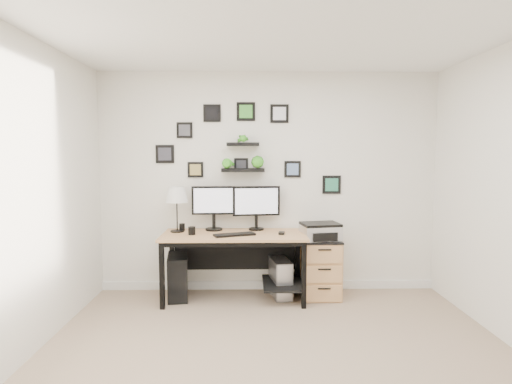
{
  "coord_description": "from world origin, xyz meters",
  "views": [
    {
      "loc": [
        -0.23,
        -3.09,
        1.64
      ],
      "look_at": [
        -0.15,
        1.83,
        1.2
      ],
      "focal_mm": 30.0,
      "sensor_mm": 36.0,
      "label": 1
    }
  ],
  "objects_px": {
    "pc_tower_grey": "(281,278)",
    "file_cabinet": "(320,267)",
    "desk": "(237,244)",
    "printer": "(320,231)",
    "mug": "(192,231)",
    "pc_tower_black": "(178,276)",
    "monitor_right": "(256,204)",
    "monitor_left": "(214,205)",
    "table_lamp": "(177,196)"
  },
  "relations": [
    {
      "from": "pc_tower_grey",
      "to": "file_cabinet",
      "type": "bearing_deg",
      "value": 1.41
    },
    {
      "from": "desk",
      "to": "printer",
      "type": "height_order",
      "value": "printer"
    },
    {
      "from": "mug",
      "to": "pc_tower_black",
      "type": "xyz_separation_m",
      "value": [
        -0.18,
        0.12,
        -0.55
      ]
    },
    {
      "from": "monitor_right",
      "to": "mug",
      "type": "relative_size",
      "value": 6.22
    },
    {
      "from": "pc_tower_grey",
      "to": "printer",
      "type": "xyz_separation_m",
      "value": [
        0.45,
        -0.04,
        0.55
      ]
    },
    {
      "from": "pc_tower_black",
      "to": "file_cabinet",
      "type": "distance_m",
      "value": 1.64
    },
    {
      "from": "mug",
      "to": "printer",
      "type": "xyz_separation_m",
      "value": [
        1.44,
        0.1,
        -0.03
      ]
    },
    {
      "from": "monitor_left",
      "to": "monitor_right",
      "type": "distance_m",
      "value": 0.5
    },
    {
      "from": "monitor_left",
      "to": "pc_tower_grey",
      "type": "bearing_deg",
      "value": -10.02
    },
    {
      "from": "monitor_left",
      "to": "mug",
      "type": "distance_m",
      "value": 0.43
    },
    {
      "from": "desk",
      "to": "file_cabinet",
      "type": "xyz_separation_m",
      "value": [
        0.95,
        0.06,
        -0.29
      ]
    },
    {
      "from": "desk",
      "to": "monitor_right",
      "type": "distance_m",
      "value": 0.52
    },
    {
      "from": "desk",
      "to": "table_lamp",
      "type": "relative_size",
      "value": 3.09
    },
    {
      "from": "monitor_left",
      "to": "printer",
      "type": "height_order",
      "value": "monitor_left"
    },
    {
      "from": "monitor_left",
      "to": "file_cabinet",
      "type": "xyz_separation_m",
      "value": [
        1.23,
        -0.13,
        -0.72
      ]
    },
    {
      "from": "monitor_left",
      "to": "mug",
      "type": "xyz_separation_m",
      "value": [
        -0.22,
        -0.27,
        -0.26
      ]
    },
    {
      "from": "mug",
      "to": "printer",
      "type": "bearing_deg",
      "value": 3.83
    },
    {
      "from": "pc_tower_grey",
      "to": "file_cabinet",
      "type": "distance_m",
      "value": 0.48
    },
    {
      "from": "monitor_left",
      "to": "mug",
      "type": "relative_size",
      "value": 5.8
    },
    {
      "from": "monitor_right",
      "to": "mug",
      "type": "height_order",
      "value": "monitor_right"
    },
    {
      "from": "pc_tower_black",
      "to": "printer",
      "type": "distance_m",
      "value": 1.7
    },
    {
      "from": "mug",
      "to": "printer",
      "type": "distance_m",
      "value": 1.44
    },
    {
      "from": "table_lamp",
      "to": "file_cabinet",
      "type": "relative_size",
      "value": 0.77
    },
    {
      "from": "table_lamp",
      "to": "monitor_left",
      "type": "bearing_deg",
      "value": 12.4
    },
    {
      "from": "table_lamp",
      "to": "pc_tower_black",
      "type": "bearing_deg",
      "value": -83.34
    },
    {
      "from": "desk",
      "to": "pc_tower_grey",
      "type": "xyz_separation_m",
      "value": [
        0.49,
        0.05,
        -0.41
      ]
    },
    {
      "from": "table_lamp",
      "to": "mug",
      "type": "relative_size",
      "value": 5.81
    },
    {
      "from": "table_lamp",
      "to": "pc_tower_black",
      "type": "relative_size",
      "value": 1.06
    },
    {
      "from": "monitor_left",
      "to": "table_lamp",
      "type": "distance_m",
      "value": 0.44
    },
    {
      "from": "file_cabinet",
      "to": "monitor_left",
      "type": "bearing_deg",
      "value": 174.2
    },
    {
      "from": "desk",
      "to": "file_cabinet",
      "type": "bearing_deg",
      "value": 3.49
    },
    {
      "from": "desk",
      "to": "mug",
      "type": "relative_size",
      "value": 17.98
    },
    {
      "from": "monitor_left",
      "to": "pc_tower_grey",
      "type": "xyz_separation_m",
      "value": [
        0.77,
        -0.14,
        -0.84
      ]
    },
    {
      "from": "table_lamp",
      "to": "mug",
      "type": "xyz_separation_m",
      "value": [
        0.19,
        -0.18,
        -0.37
      ]
    },
    {
      "from": "pc_tower_grey",
      "to": "table_lamp",
      "type": "bearing_deg",
      "value": 177.77
    },
    {
      "from": "monitor_right",
      "to": "desk",
      "type": "bearing_deg",
      "value": -137.8
    },
    {
      "from": "monitor_left",
      "to": "monitor_right",
      "type": "bearing_deg",
      "value": 1.78
    },
    {
      "from": "table_lamp",
      "to": "pc_tower_grey",
      "type": "height_order",
      "value": "table_lamp"
    },
    {
      "from": "pc_tower_grey",
      "to": "printer",
      "type": "distance_m",
      "value": 0.71
    },
    {
      "from": "monitor_left",
      "to": "file_cabinet",
      "type": "bearing_deg",
      "value": -5.8
    },
    {
      "from": "mug",
      "to": "pc_tower_grey",
      "type": "distance_m",
      "value": 1.16
    },
    {
      "from": "table_lamp",
      "to": "file_cabinet",
      "type": "bearing_deg",
      "value": -1.21
    },
    {
      "from": "monitor_left",
      "to": "pc_tower_black",
      "type": "bearing_deg",
      "value": -159.49
    },
    {
      "from": "pc_tower_black",
      "to": "desk",
      "type": "bearing_deg",
      "value": -10.92
    },
    {
      "from": "pc_tower_grey",
      "to": "mug",
      "type": "bearing_deg",
      "value": -172.46
    },
    {
      "from": "printer",
      "to": "file_cabinet",
      "type": "bearing_deg",
      "value": 74.32
    },
    {
      "from": "table_lamp",
      "to": "mug",
      "type": "bearing_deg",
      "value": -43.1
    },
    {
      "from": "pc_tower_black",
      "to": "printer",
      "type": "height_order",
      "value": "printer"
    },
    {
      "from": "desk",
      "to": "file_cabinet",
      "type": "relative_size",
      "value": 2.39
    },
    {
      "from": "monitor_right",
      "to": "pc_tower_black",
      "type": "height_order",
      "value": "monitor_right"
    }
  ]
}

